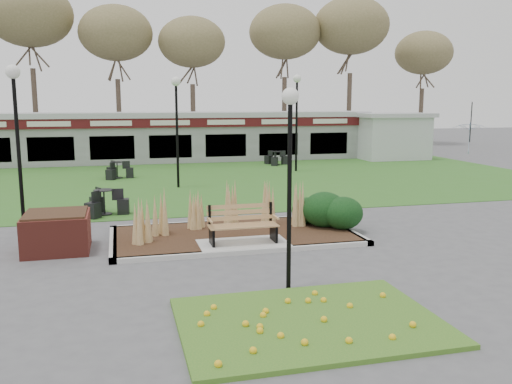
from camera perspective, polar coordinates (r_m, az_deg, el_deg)
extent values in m
plane|color=#515154|center=(13.27, -1.20, -6.06)|extent=(100.00, 100.00, 0.00)
cube|color=#336B22|center=(24.87, -7.50, 1.27)|extent=(34.00, 16.00, 0.02)
cube|color=#346D1F|center=(9.08, 5.60, -13.42)|extent=(4.20, 3.00, 0.08)
cube|color=black|center=(14.38, -2.29, -4.58)|extent=(6.22, 3.22, 0.12)
cube|color=#B7B7B2|center=(12.86, -0.78, -6.28)|extent=(6.40, 0.18, 0.12)
cube|color=#B7B7B2|center=(15.92, -3.50, -3.19)|extent=(6.40, 0.18, 0.12)
cube|color=#B7B7B2|center=(14.09, -14.81, -5.20)|extent=(0.18, 3.40, 0.12)
cube|color=#B7B7B2|center=(15.31, 9.19, -3.82)|extent=(0.18, 3.40, 0.12)
cube|color=#B7B7B2|center=(13.39, -1.35, -5.63)|extent=(2.20, 1.20, 0.13)
cone|color=tan|center=(14.37, -10.08, -2.13)|extent=(0.36, 0.36, 1.15)
cone|color=tan|center=(14.86, -6.35, -1.65)|extent=(0.36, 0.36, 1.15)
cone|color=tan|center=(15.24, -2.36, -1.32)|extent=(0.36, 0.36, 1.15)
cone|color=tan|center=(15.26, 1.11, -1.30)|extent=(0.36, 0.36, 1.15)
cone|color=tan|center=(15.11, 4.44, -1.43)|extent=(0.36, 0.36, 1.15)
cone|color=tan|center=(13.56, -11.93, -2.90)|extent=(0.36, 0.36, 1.15)
ellipsoid|color=black|center=(15.19, 7.18, -1.84)|extent=(1.21, 1.10, 0.99)
ellipsoid|color=black|center=(14.99, 9.16, -2.21)|extent=(1.10, 1.00, 0.90)
ellipsoid|color=black|center=(15.76, 7.53, -1.65)|extent=(1.06, 0.96, 0.86)
ellipsoid|color=black|center=(15.56, 5.47, -1.94)|extent=(0.92, 0.84, 0.76)
cube|color=#AB8A4D|center=(13.27, -1.35, -3.56)|extent=(1.70, 0.57, 0.04)
cube|color=#AB8A4D|center=(13.50, -1.66, -2.12)|extent=(1.70, 0.13, 0.44)
cube|color=black|center=(13.17, -4.67, -4.68)|extent=(0.06, 0.55, 0.42)
cube|color=black|center=(13.51, 1.88, -4.28)|extent=(0.06, 0.55, 0.42)
cube|color=black|center=(13.35, -4.91, -2.41)|extent=(0.06, 0.06, 0.50)
cube|color=black|center=(13.69, 1.54, -2.08)|extent=(0.06, 0.06, 0.50)
cube|color=#AB8A4D|center=(13.05, -4.85, -3.00)|extent=(0.05, 0.50, 0.04)
cube|color=#AB8A4D|center=(13.41, 2.08, -2.63)|extent=(0.05, 0.50, 0.04)
cube|color=maroon|center=(13.88, -20.22, -4.04)|extent=(1.50, 1.50, 0.90)
cube|color=black|center=(13.78, -20.33, -2.14)|extent=(1.40, 1.40, 0.06)
cube|color=gray|center=(32.65, -9.25, 5.48)|extent=(24.00, 3.00, 2.60)
cube|color=#4D1013|center=(31.05, -9.04, 7.22)|extent=(24.00, 0.18, 0.55)
cube|color=#B9B9BE|center=(32.58, -9.32, 8.03)|extent=(24.60, 3.40, 0.30)
cube|color=silver|center=(30.94, -9.02, 7.22)|extent=(22.00, 0.02, 0.28)
cube|color=black|center=(31.23, -8.99, 4.76)|extent=(22.00, 0.10, 1.30)
cube|color=silver|center=(34.65, 14.02, 5.55)|extent=(4.00, 3.00, 2.60)
cube|color=#B9B9BE|center=(34.58, 14.11, 7.87)|extent=(4.40, 3.40, 0.25)
cylinder|color=#47382B|center=(40.91, -23.11, 7.46)|extent=(0.36, 0.36, 5.17)
ellipsoid|color=brown|center=(41.18, -23.66, 15.55)|extent=(5.24, 5.24, 3.93)
cylinder|color=#47382B|center=(40.45, -14.61, 7.90)|extent=(0.36, 0.36, 5.17)
ellipsoid|color=brown|center=(40.73, -14.97, 16.09)|extent=(5.24, 5.24, 3.93)
cylinder|color=#47382B|center=(40.88, -6.09, 8.17)|extent=(0.36, 0.36, 5.17)
ellipsoid|color=brown|center=(41.15, -6.24, 16.28)|extent=(5.24, 5.24, 3.93)
cylinder|color=#47382B|center=(42.16, 2.09, 8.26)|extent=(0.36, 0.36, 5.17)
ellipsoid|color=brown|center=(42.43, 2.14, 16.12)|extent=(5.24, 5.24, 3.93)
cylinder|color=#47382B|center=(44.23, 9.64, 8.19)|extent=(0.36, 0.36, 5.17)
ellipsoid|color=brown|center=(44.48, 9.86, 15.69)|extent=(5.24, 5.24, 3.93)
cylinder|color=#47382B|center=(46.98, 16.42, 8.02)|extent=(0.36, 0.36, 5.17)
ellipsoid|color=brown|center=(47.22, 16.76, 15.07)|extent=(5.24, 5.24, 3.93)
cylinder|color=black|center=(10.16, 3.52, -0.75)|extent=(0.09, 0.09, 3.52)
sphere|color=white|center=(9.99, 3.64, 10.03)|extent=(0.32, 0.32, 0.32)
cylinder|color=black|center=(15.86, -23.67, 3.36)|extent=(0.10, 0.10, 4.16)
sphere|color=white|center=(15.81, -24.23, 11.47)|extent=(0.37, 0.37, 0.37)
cylinder|color=black|center=(22.51, -8.29, 5.70)|extent=(0.10, 0.10, 4.17)
sphere|color=white|center=(22.47, -8.44, 11.44)|extent=(0.38, 0.38, 0.38)
cylinder|color=black|center=(27.58, 4.28, 6.80)|extent=(0.11, 0.11, 4.48)
sphere|color=white|center=(27.56, 4.34, 11.83)|extent=(0.40, 0.40, 0.40)
cylinder|color=black|center=(17.80, -15.63, -2.24)|extent=(0.47, 0.47, 0.03)
cylinder|color=black|center=(17.73, -15.68, -1.05)|extent=(0.05, 0.05, 0.76)
cylinder|color=black|center=(17.67, -15.74, 0.20)|extent=(0.63, 0.63, 0.03)
cube|color=black|center=(17.71, -13.79, -1.47)|extent=(0.39, 0.39, 0.49)
cube|color=black|center=(18.29, -16.40, -1.24)|extent=(0.48, 0.48, 0.49)
cube|color=black|center=(17.30, -16.79, -1.86)|extent=(0.50, 0.50, 0.49)
cylinder|color=black|center=(25.95, -14.36, 1.46)|extent=(0.45, 0.45, 0.03)
cylinder|color=black|center=(25.91, -14.39, 2.25)|extent=(0.05, 0.05, 0.73)
cylinder|color=black|center=(25.86, -14.43, 3.07)|extent=(0.61, 0.61, 0.03)
cube|color=black|center=(25.91, -13.14, 1.98)|extent=(0.36, 0.36, 0.47)
cube|color=black|center=(26.42, -14.96, 2.05)|extent=(0.47, 0.47, 0.47)
cube|color=black|center=(25.46, -15.04, 1.77)|extent=(0.48, 0.48, 0.47)
cylinder|color=black|center=(30.49, 2.11, 2.93)|extent=(0.44, 0.44, 0.03)
cylinder|color=black|center=(30.45, 2.12, 3.59)|extent=(0.05, 0.05, 0.72)
cylinder|color=black|center=(30.42, 2.12, 4.28)|extent=(0.60, 0.60, 0.02)
cube|color=black|center=(30.67, 3.07, 3.37)|extent=(0.37, 0.37, 0.46)
cube|color=black|center=(30.81, 1.31, 3.40)|extent=(0.47, 0.47, 0.46)
cube|color=black|center=(29.93, 1.96, 3.22)|extent=(0.45, 0.45, 0.46)
cylinder|color=black|center=(32.35, 21.54, 4.55)|extent=(0.06, 0.06, 2.20)
imported|color=#345FB6|center=(32.32, 21.59, 5.28)|extent=(2.19, 2.22, 1.75)
imported|color=black|center=(34.16, -25.12, 4.06)|extent=(5.11, 2.30, 1.63)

